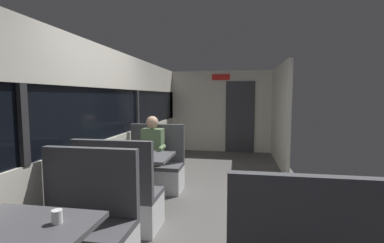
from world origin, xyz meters
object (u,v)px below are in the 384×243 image
at_px(bench_mid_window_facing_entry, 155,170).
at_px(bench_near_window_facing_entry, 82,235).
at_px(coffee_cup_primary, 57,217).
at_px(seated_passenger, 153,159).
at_px(dining_table_mid_window, 140,162).
at_px(bench_mid_window_facing_end, 119,202).

bearing_deg(bench_mid_window_facing_entry, bench_near_window_facing_entry, -90.00).
xyz_separation_m(bench_mid_window_facing_entry, coffee_cup_primary, (0.20, -2.76, 0.46)).
height_order(bench_near_window_facing_entry, seated_passenger, seated_passenger).
bearing_deg(bench_mid_window_facing_entry, dining_table_mid_window, -90.00).
height_order(bench_mid_window_facing_end, seated_passenger, seated_passenger).
bearing_deg(bench_mid_window_facing_entry, bench_mid_window_facing_end, -90.00).
bearing_deg(dining_table_mid_window, bench_near_window_facing_entry, -90.00).
distance_m(bench_near_window_facing_entry, coffee_cup_primary, 0.77).
relative_size(bench_near_window_facing_entry, bench_mid_window_facing_end, 1.00).
xyz_separation_m(bench_near_window_facing_entry, seated_passenger, (0.00, 2.11, 0.21)).
xyz_separation_m(bench_near_window_facing_entry, coffee_cup_primary, (0.20, -0.58, 0.46)).
bearing_deg(bench_mid_window_facing_end, bench_mid_window_facing_entry, 90.00).
bearing_deg(coffee_cup_primary, bench_mid_window_facing_entry, 94.14).
bearing_deg(bench_mid_window_facing_end, dining_table_mid_window, 90.00).
bearing_deg(dining_table_mid_window, bench_mid_window_facing_entry, 90.00).
distance_m(bench_mid_window_facing_end, coffee_cup_primary, 1.45).
bearing_deg(bench_near_window_facing_entry, seated_passenger, 90.00).
bearing_deg(bench_mid_window_facing_entry, coffee_cup_primary, -85.86).
relative_size(bench_near_window_facing_entry, coffee_cup_primary, 12.22).
distance_m(bench_near_window_facing_entry, seated_passenger, 2.12).
height_order(bench_near_window_facing_entry, bench_mid_window_facing_entry, same).
distance_m(bench_near_window_facing_entry, bench_mid_window_facing_end, 0.78).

